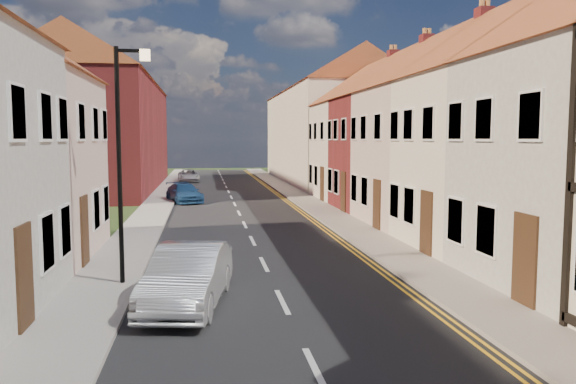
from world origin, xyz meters
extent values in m
cube|color=black|center=(0.00, 30.00, 0.01)|extent=(7.00, 90.00, 0.02)
cube|color=#A59D96|center=(-4.40, 30.00, 0.06)|extent=(1.80, 90.00, 0.12)
cube|color=#A59D96|center=(4.40, 30.00, 0.06)|extent=(1.80, 90.00, 0.12)
cube|color=beige|center=(9.30, 23.50, 3.00)|extent=(8.00, 5.00, 6.00)
cube|color=#CBACA1|center=(9.30, 28.90, 3.00)|extent=(8.00, 5.80, 6.00)
cube|color=maroon|center=(9.30, 26.60, 8.20)|extent=(0.60, 0.60, 1.60)
cube|color=maroon|center=(9.30, 34.30, 3.00)|extent=(8.00, 5.00, 6.00)
cube|color=maroon|center=(9.30, 32.40, 8.20)|extent=(0.60, 0.60, 1.60)
cube|color=beige|center=(9.30, 39.70, 3.00)|extent=(8.00, 5.80, 6.00)
cube|color=maroon|center=(9.30, 37.40, 8.20)|extent=(0.60, 0.60, 1.60)
cube|color=beige|center=(9.30, 55.00, 4.00)|extent=(8.00, 24.00, 8.00)
cube|color=maroon|center=(-9.30, 50.00, 4.00)|extent=(8.00, 24.00, 8.00)
cylinder|color=black|center=(-3.90, 20.00, 3.12)|extent=(0.12, 0.12, 6.00)
cube|color=black|center=(-3.55, 20.00, 6.02)|extent=(0.70, 0.08, 0.08)
cube|color=#FFD899|center=(-3.20, 20.00, 5.92)|extent=(0.25, 0.15, 0.28)
imported|color=#B5B6BD|center=(-2.16, 18.03, 0.70)|extent=(2.21, 4.42, 1.39)
imported|color=navy|center=(-2.95, 39.59, 0.57)|extent=(2.65, 4.23, 1.14)
imported|color=#ADB0B5|center=(-3.10, 55.84, 0.56)|extent=(2.02, 4.09, 1.12)
camera|label=1|loc=(-1.79, 5.28, 3.82)|focal=35.00mm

